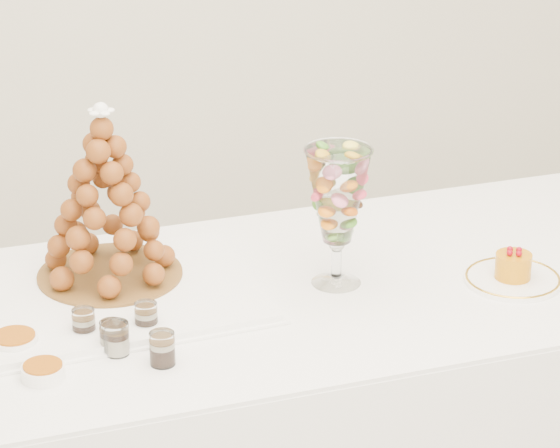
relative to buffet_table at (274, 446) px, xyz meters
name	(u,v)px	position (x,y,z in m)	size (l,w,h in m)	color
buffet_table	(274,446)	(0.00, 0.00, 0.00)	(2.10, 0.89, 0.79)	white
lace_tray	(115,297)	(-0.34, 0.06, 0.40)	(0.60, 0.45, 0.02)	white
macaron_vase	(338,198)	(0.14, 0.00, 0.60)	(0.14, 0.14, 0.31)	white
cake_plate	(513,279)	(0.52, -0.11, 0.40)	(0.21, 0.21, 0.01)	white
verrine_a	(84,324)	(-0.42, -0.09, 0.43)	(0.05, 0.05, 0.06)	white
verrine_b	(112,337)	(-0.38, -0.16, 0.43)	(0.05, 0.05, 0.06)	white
verrine_c	(146,317)	(-0.30, -0.10, 0.43)	(0.05, 0.05, 0.06)	white
verrine_d	(117,338)	(-0.37, -0.17, 0.43)	(0.05, 0.05, 0.07)	white
verrine_e	(162,349)	(-0.30, -0.24, 0.43)	(0.05, 0.05, 0.07)	white
ramekin_back	(15,343)	(-0.57, -0.10, 0.41)	(0.09, 0.09, 0.03)	white
ramekin_front	(43,372)	(-0.53, -0.22, 0.41)	(0.08, 0.08, 0.03)	white
croquembouche	(105,194)	(-0.33, 0.14, 0.61)	(0.32, 0.32, 0.39)	brown
mousse_cake	(513,265)	(0.51, -0.11, 0.43)	(0.08, 0.08, 0.07)	#C67609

